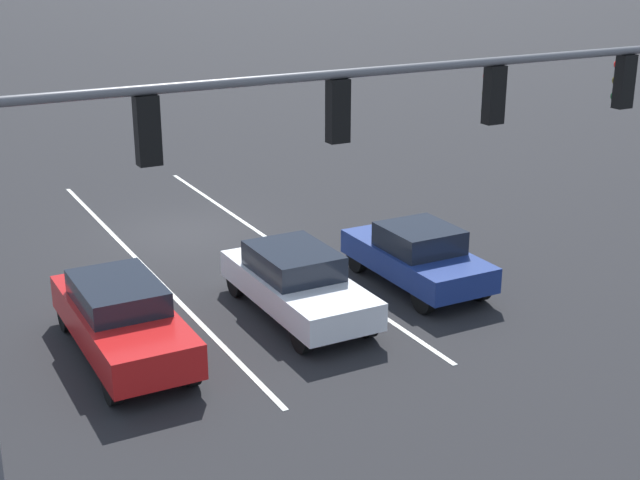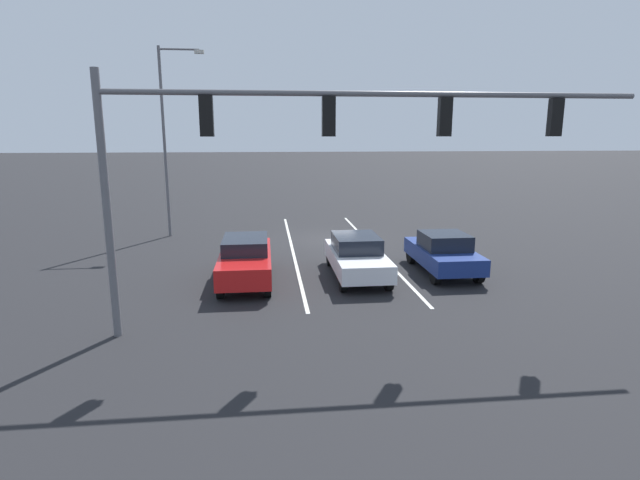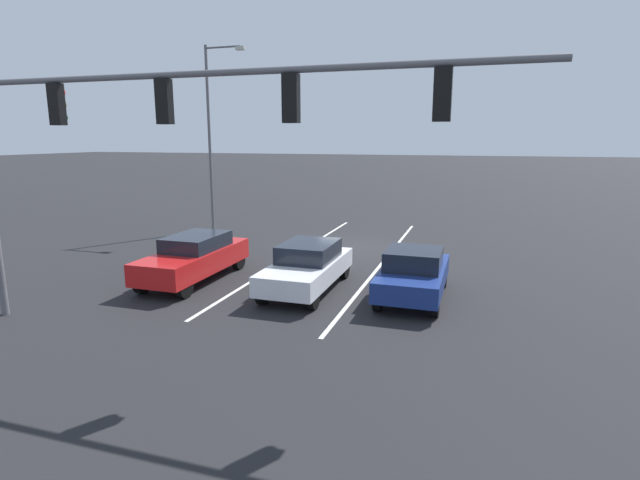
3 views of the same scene
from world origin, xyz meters
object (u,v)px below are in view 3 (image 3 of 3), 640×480
Objects in this scene: traffic_signal_gantry at (142,125)px; car_white_midlane_front at (307,266)px; car_navy_leftlane_front at (414,273)px; car_red_rightlane_front at (194,257)px; street_lamp_right_shoulder at (213,127)px.

car_white_midlane_front is at bearing -115.72° from traffic_signal_gantry.
car_red_rightlane_front is (7.20, 0.32, 0.04)m from car_navy_leftlane_front.
street_lamp_right_shoulder reaches higher than car_red_rightlane_front.
car_red_rightlane_front is 10.17m from street_lamp_right_shoulder.
car_navy_leftlane_front is 0.91× the size of car_white_midlane_front.
car_red_rightlane_front is 3.94m from car_white_midlane_front.
car_red_rightlane_front is 0.52× the size of street_lamp_right_shoulder.
car_white_midlane_front is 0.34× the size of traffic_signal_gantry.
car_white_midlane_front is at bearing 2.96° from car_navy_leftlane_front.
traffic_signal_gantry is 13.97m from street_lamp_right_shoulder.
car_navy_leftlane_front is 14.35m from street_lamp_right_shoulder.
car_red_rightlane_front reaches higher than car_white_midlane_front.
car_navy_leftlane_front is 0.87× the size of car_red_rightlane_front.
street_lamp_right_shoulder reaches higher than car_white_midlane_front.
street_lamp_right_shoulder is at bearing -46.36° from car_white_midlane_front.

